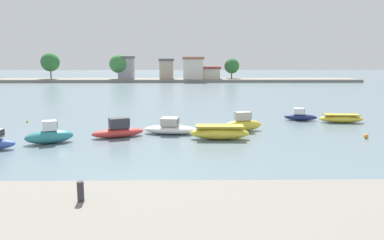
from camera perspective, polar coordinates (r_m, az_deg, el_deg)
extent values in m
plane|color=slate|center=(18.32, -10.09, -12.62)|extent=(400.00, 400.00, 0.00)
cylinder|color=#2D2D33|center=(12.56, -17.28, -10.78)|extent=(0.22, 0.22, 0.67)
cube|color=black|center=(31.03, -27.96, -1.82)|extent=(0.11, 0.79, 0.48)
ellipsoid|color=teal|center=(31.86, -21.70, -2.48)|extent=(4.09, 2.98, 1.10)
cube|color=silver|center=(31.69, -21.67, -0.80)|extent=(1.34, 1.23, 0.79)
cube|color=black|center=(31.71, -20.72, -0.59)|extent=(0.40, 0.73, 0.55)
ellipsoid|color=#C63833|center=(32.57, -11.68, -1.97)|extent=(4.82, 3.12, 0.82)
cube|color=#333338|center=(32.43, -11.53, -0.46)|extent=(1.96, 1.62, 0.91)
cube|color=black|center=(32.59, -10.09, -0.20)|extent=(0.44, 0.92, 0.64)
ellipsoid|color=white|center=(33.37, -3.40, -1.52)|extent=(5.18, 2.44, 0.81)
cube|color=#BCB2A3|center=(33.24, -3.54, -0.23)|extent=(1.71, 1.66, 0.70)
cube|color=black|center=(33.11, -2.22, -0.14)|extent=(0.23, 1.34, 0.49)
ellipsoid|color=yellow|center=(31.16, 4.39, -2.10)|extent=(5.18, 1.91, 1.06)
cube|color=#A8952A|center=(31.04, 4.41, -0.99)|extent=(4.14, 1.60, 0.17)
ellipsoid|color=yellow|center=(34.90, 8.07, -0.86)|extent=(3.90, 1.96, 1.09)
cube|color=#BCB2A3|center=(34.73, 8.08, 0.65)|extent=(1.62, 1.17, 0.77)
cube|color=black|center=(35.01, 9.18, 0.82)|extent=(0.26, 0.76, 0.54)
ellipsoid|color=navy|center=(42.36, 16.84, 0.44)|extent=(3.75, 1.81, 0.72)
cube|color=silver|center=(42.24, 16.62, 1.37)|extent=(1.27, 1.07, 0.65)
cube|color=black|center=(42.29, 17.37, 1.43)|extent=(0.24, 0.77, 0.46)
ellipsoid|color=yellow|center=(42.41, 22.61, 0.17)|extent=(4.77, 1.87, 0.81)
cube|color=#A8952A|center=(42.34, 22.65, 0.79)|extent=(3.82, 1.55, 0.12)
sphere|color=yellow|center=(43.26, -24.70, -0.16)|extent=(0.26, 0.26, 0.26)
sphere|color=orange|center=(34.94, 25.92, -2.33)|extent=(0.39, 0.39, 0.39)
sphere|color=orange|center=(37.87, -4.38, -0.58)|extent=(0.27, 0.27, 0.27)
cube|color=gray|center=(108.58, -2.34, 6.35)|extent=(107.70, 10.61, 0.85)
cube|color=#99939E|center=(110.76, -10.40, 8.03)|extent=(4.37, 4.01, 5.98)
cube|color=#565156|center=(110.71, -10.46, 9.76)|extent=(4.80, 4.41, 0.70)
cube|color=#B2A38E|center=(109.09, -4.08, 7.95)|extent=(3.98, 3.83, 5.26)
cube|color=#565156|center=(109.04, -4.10, 9.52)|extent=(4.38, 4.22, 0.70)
cube|color=beige|center=(106.85, 0.18, 8.07)|extent=(5.76, 4.52, 5.76)
cube|color=#995B42|center=(106.80, 0.18, 9.80)|extent=(6.34, 4.97, 0.70)
cube|color=beige|center=(108.71, 3.07, 7.35)|extent=(4.92, 4.87, 2.96)
cube|color=brown|center=(108.65, 3.08, 8.31)|extent=(5.41, 5.35, 0.70)
cylinder|color=brown|center=(111.03, 6.31, 7.09)|extent=(0.36, 0.36, 1.94)
sphere|color=#2D6B33|center=(110.93, 6.34, 8.53)|extent=(4.55, 4.55, 4.55)
cylinder|color=brown|center=(116.52, -21.50, 6.79)|extent=(0.36, 0.36, 2.69)
sphere|color=#2D6B33|center=(116.43, -21.61, 8.53)|extent=(5.50, 5.50, 5.50)
cylinder|color=brown|center=(110.33, -11.53, 7.00)|extent=(0.36, 0.36, 2.20)
sphere|color=#387A3D|center=(110.23, -11.59, 8.71)|extent=(5.46, 5.46, 5.46)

